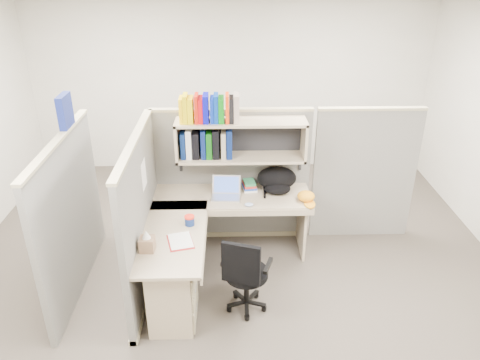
{
  "coord_description": "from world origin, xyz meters",
  "views": [
    {
      "loc": [
        -0.02,
        -4.0,
        3.18
      ],
      "look_at": [
        0.08,
        0.25,
        1.08
      ],
      "focal_mm": 35.0,
      "sensor_mm": 36.0,
      "label": 1
    }
  ],
  "objects_px": {
    "desk": "(191,264)",
    "backpack": "(277,180)",
    "laptop": "(226,189)",
    "snack_canister": "(190,220)",
    "task_chair": "(245,285)"
  },
  "relations": [
    {
      "from": "desk",
      "to": "snack_canister",
      "type": "bearing_deg",
      "value": 93.94
    },
    {
      "from": "desk",
      "to": "backpack",
      "type": "height_order",
      "value": "backpack"
    },
    {
      "from": "desk",
      "to": "task_chair",
      "type": "bearing_deg",
      "value": -17.74
    },
    {
      "from": "desk",
      "to": "laptop",
      "type": "bearing_deg",
      "value": 67.29
    },
    {
      "from": "desk",
      "to": "backpack",
      "type": "distance_m",
      "value": 1.39
    },
    {
      "from": "desk",
      "to": "snack_canister",
      "type": "xyz_separation_m",
      "value": [
        -0.02,
        0.25,
        0.34
      ]
    },
    {
      "from": "laptop",
      "to": "snack_canister",
      "type": "xyz_separation_m",
      "value": [
        -0.36,
        -0.55,
        -0.06
      ]
    },
    {
      "from": "laptop",
      "to": "task_chair",
      "type": "bearing_deg",
      "value": -75.34
    },
    {
      "from": "desk",
      "to": "snack_canister",
      "type": "height_order",
      "value": "snack_canister"
    },
    {
      "from": "desk",
      "to": "laptop",
      "type": "xyz_separation_m",
      "value": [
        0.34,
        0.81,
        0.4
      ]
    },
    {
      "from": "backpack",
      "to": "snack_canister",
      "type": "relative_size",
      "value": 4.4
    },
    {
      "from": "snack_canister",
      "to": "desk",
      "type": "bearing_deg",
      "value": -86.06
    },
    {
      "from": "laptop",
      "to": "snack_canister",
      "type": "distance_m",
      "value": 0.66
    },
    {
      "from": "backpack",
      "to": "snack_canister",
      "type": "bearing_deg",
      "value": -122.6
    },
    {
      "from": "desk",
      "to": "snack_canister",
      "type": "distance_m",
      "value": 0.43
    }
  ]
}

